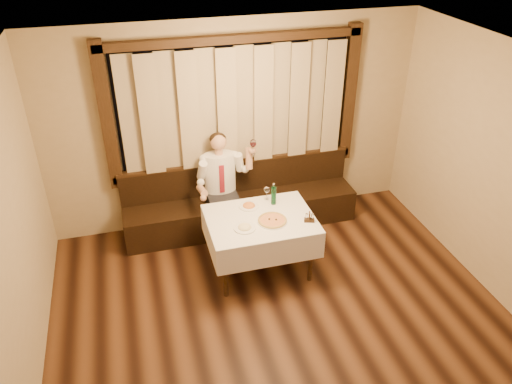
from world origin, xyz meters
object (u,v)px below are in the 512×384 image
object	(u,v)px
green_bottle	(274,195)
seated_man	(222,178)
pizza	(272,220)
cruet_caddy	(309,218)
pasta_cream	(245,226)
pasta_red	(249,204)
banquette	(240,205)
dining_table	(260,225)

from	to	relation	value
green_bottle	seated_man	distance (m)	0.84
pizza	cruet_caddy	world-z (taller)	cruet_caddy
cruet_caddy	seated_man	bearing A→B (deg)	142.24
pizza	cruet_caddy	size ratio (longest dim) A/B	2.76
pasta_cream	seated_man	xyz separation A→B (m)	(-0.04, 1.09, 0.04)
pasta_red	banquette	bearing A→B (deg)	84.75
pasta_red	pizza	bearing A→B (deg)	-64.72
banquette	seated_man	distance (m)	0.59
pasta_red	seated_man	xyz separation A→B (m)	(-0.20, 0.66, 0.04)
dining_table	pasta_red	world-z (taller)	pasta_red
pizza	pasta_red	xyz separation A→B (m)	(-0.18, 0.39, 0.02)
green_bottle	cruet_caddy	world-z (taller)	green_bottle
pizza	cruet_caddy	distance (m)	0.43
pizza	seated_man	size ratio (longest dim) A/B	0.25
green_bottle	seated_man	world-z (taller)	seated_man
cruet_caddy	dining_table	bearing A→B (deg)	175.06
pizza	cruet_caddy	xyz separation A→B (m)	(0.42, -0.11, 0.03)
dining_table	cruet_caddy	world-z (taller)	cruet_caddy
pizza	pasta_cream	distance (m)	0.35
cruet_caddy	seated_man	size ratio (longest dim) A/B	0.09
dining_table	pizza	xyz separation A→B (m)	(0.11, -0.11, 0.12)
banquette	seated_man	bearing A→B (deg)	-161.56
pasta_red	green_bottle	xyz separation A→B (m)	(0.31, -0.02, 0.09)
dining_table	seated_man	world-z (taller)	seated_man
cruet_caddy	pasta_cream	bearing A→B (deg)	-167.11
banquette	cruet_caddy	bearing A→B (deg)	-66.89
pizza	seated_man	xyz separation A→B (m)	(-0.38, 1.04, 0.06)
pasta_cream	green_bottle	xyz separation A→B (m)	(0.47, 0.42, 0.09)
banquette	pasta_cream	bearing A→B (deg)	-101.15
pizza	pasta_cream	bearing A→B (deg)	-171.68
pasta_cream	cruet_caddy	size ratio (longest dim) A/B	1.97
banquette	pasta_cream	xyz separation A→B (m)	(-0.23, -1.18, 0.48)
dining_table	pasta_cream	bearing A→B (deg)	-145.92
banquette	pasta_red	xyz separation A→B (m)	(-0.07, -0.75, 0.48)
seated_man	pizza	bearing A→B (deg)	-69.80
green_bottle	cruet_caddy	xyz separation A→B (m)	(0.29, -0.48, -0.08)
cruet_caddy	green_bottle	bearing A→B (deg)	138.40
seated_man	green_bottle	bearing A→B (deg)	-52.69
dining_table	green_bottle	distance (m)	0.42
dining_table	seated_man	distance (m)	0.99
pasta_red	green_bottle	distance (m)	0.32
banquette	pizza	distance (m)	1.23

